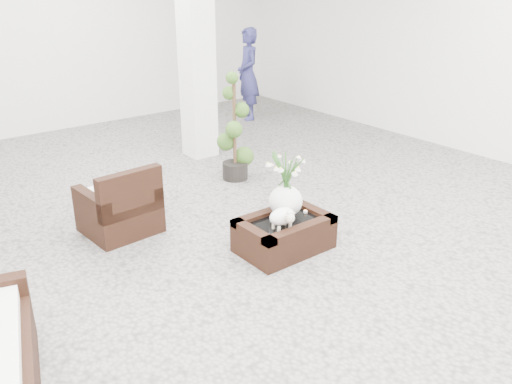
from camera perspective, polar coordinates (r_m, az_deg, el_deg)
ground at (r=5.60m, az=-0.63°, el=-5.57°), size 11.00×11.00×0.00m
column at (r=7.98m, az=-6.33°, el=15.97°), size 0.40×0.40×3.50m
coffee_table at (r=5.45m, az=2.96°, el=-4.56°), size 0.90×0.60×0.31m
sheep_figurine at (r=5.20m, az=2.74°, el=-2.76°), size 0.28×0.23×0.21m
planter_narcissus at (r=5.36m, az=3.19°, el=1.44°), size 0.44×0.44×0.80m
tealight at (r=5.58m, az=5.19°, el=-2.04°), size 0.04×0.04×0.03m
armchair at (r=5.91m, az=-14.30°, el=-0.66°), size 0.76×0.73×0.76m
topiary at (r=7.12m, az=-2.27°, el=6.76°), size 0.38×0.38×1.42m
shopper at (r=10.20m, az=-0.84°, el=12.26°), size 0.57×0.70×1.66m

